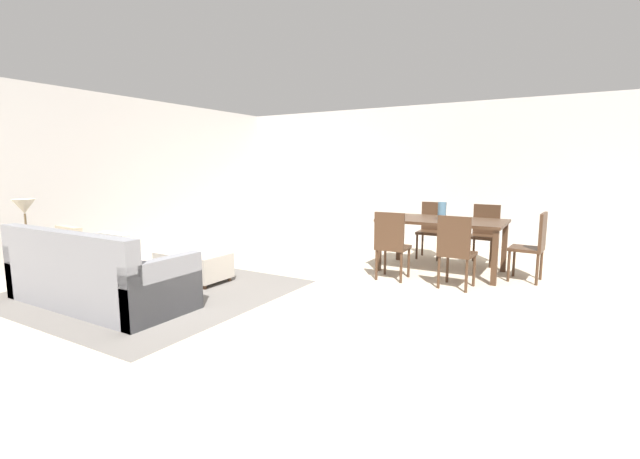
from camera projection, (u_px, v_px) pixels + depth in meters
name	position (u px, v px, depth m)	size (l,w,h in m)	color
ground_plane	(301.00, 315.00, 4.48)	(10.80, 10.80, 0.00)	beige
wall_back	(439.00, 174.00, 8.55)	(9.00, 0.12, 2.70)	beige
wall_left	(82.00, 176.00, 6.97)	(0.12, 11.00, 2.70)	beige
area_rug	(152.00, 291.00, 5.33)	(3.00, 2.80, 0.01)	slate
couch	(96.00, 278.00, 4.77)	(2.21, 0.90, 0.86)	gray
ottoman_table	(193.00, 265.00, 5.76)	(0.94, 0.55, 0.38)	#B7AD9E
side_table	(28.00, 251.00, 5.47)	(0.40, 0.40, 0.59)	olive
table_lamp	(24.00, 208.00, 5.39)	(0.26, 0.26, 0.53)	brown
dining_table	(442.00, 225.00, 6.24)	(1.71, 0.97, 0.76)	#422B1C
dining_chair_near_left	(391.00, 242.00, 5.77)	(0.42, 0.42, 0.92)	#422B1C
dining_chair_near_right	(456.00, 248.00, 5.34)	(0.42, 0.42, 0.92)	#422B1C
dining_chair_far_left	(432.00, 227.00, 7.21)	(0.41, 0.41, 0.92)	#422B1C
dining_chair_far_right	(484.00, 231.00, 6.77)	(0.43, 0.43, 0.92)	#422B1C
dining_chair_head_east	(534.00, 243.00, 5.69)	(0.43, 0.43, 0.92)	#422B1C
vase_centerpiece	(442.00, 211.00, 6.19)	(0.12, 0.12, 0.25)	slate
book_on_ottoman	(188.00, 251.00, 5.76)	(0.26, 0.20, 0.03)	silver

